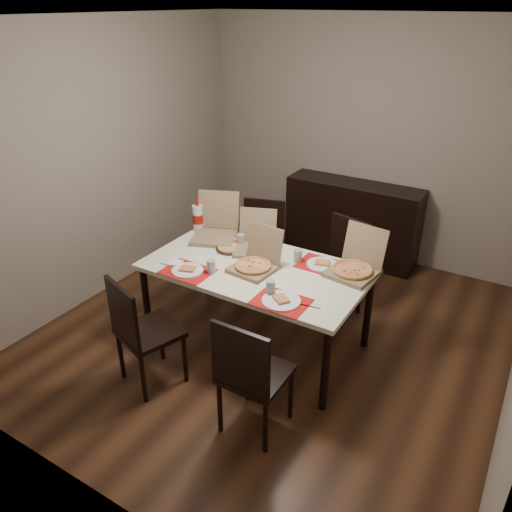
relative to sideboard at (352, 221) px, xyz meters
name	(u,v)px	position (x,y,z in m)	size (l,w,h in m)	color
ground	(275,334)	(0.00, -1.78, -0.46)	(3.80, 4.00, 0.02)	#482816
room_walls	(305,132)	(0.00, -1.35, 1.28)	(3.84, 4.02, 2.62)	gray
sideboard	(352,221)	(0.00, 0.00, 0.00)	(1.50, 0.40, 0.90)	black
dining_table	(256,274)	(-0.09, -1.97, 0.23)	(1.80, 1.00, 0.75)	#EBE5C6
chair_near_left	(140,329)	(-0.55, -2.88, 0.06)	(0.53, 0.53, 0.93)	black
chair_near_right	(250,373)	(0.41, -2.87, 0.06)	(0.42, 0.42, 0.93)	black
chair_far_left	(261,242)	(-0.53, -1.13, 0.06)	(0.52, 0.52, 0.93)	black
chair_far_right	(340,263)	(0.32, -1.13, 0.06)	(0.51, 0.51, 0.93)	black
setting_near_left	(192,269)	(-0.49, -2.30, 0.32)	(0.49, 0.30, 0.11)	red
setting_near_right	(279,297)	(0.32, -2.32, 0.32)	(0.48, 0.30, 0.11)	red
setting_far_left	(232,240)	(-0.51, -1.68, 0.32)	(0.46, 0.30, 0.11)	red
setting_far_right	(316,262)	(0.32, -1.68, 0.32)	(0.50, 0.30, 0.11)	red
napkin_loose	(257,266)	(-0.08, -1.97, 0.31)	(0.12, 0.11, 0.02)	white
pizza_box_center	(255,263)	(-0.07, -2.01, 0.35)	(0.36, 0.39, 0.33)	#7A6246
pizza_box_right	(354,267)	(0.64, -1.66, 0.36)	(0.41, 0.44, 0.36)	#7A6246
pizza_box_left	(215,231)	(-0.70, -1.67, 0.36)	(0.52, 0.54, 0.39)	#7A6246
pizza_box_extra	(255,243)	(-0.25, -1.70, 0.36)	(0.43, 0.46, 0.33)	#7A6246
faina_plate	(230,248)	(-0.45, -1.82, 0.31)	(0.24, 0.24, 0.03)	black
dip_bowl	(270,257)	(-0.06, -1.79, 0.31)	(0.11, 0.11, 0.03)	white
soda_bottle	(198,218)	(-0.93, -1.63, 0.43)	(0.10, 0.10, 0.30)	silver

